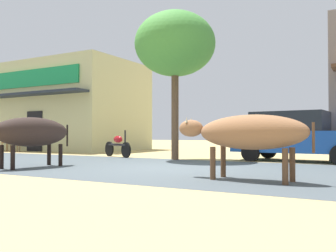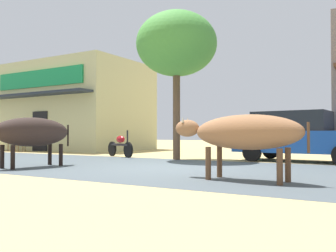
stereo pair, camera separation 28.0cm
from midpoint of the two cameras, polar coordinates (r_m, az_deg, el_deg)
name	(u,v)px [view 2 (the right image)]	position (r m, az deg, el deg)	size (l,w,h in m)	color
ground	(164,168)	(9.80, 0.15, -6.54)	(80.00, 80.00, 0.00)	tan
asphalt_road	(164,168)	(9.80, 0.15, -6.53)	(72.00, 6.23, 0.00)	#465055
storefront_left_cafe	(76,108)	(22.42, -13.78, 2.79)	(7.93, 6.34, 4.93)	#C3BF87
roadside_tree	(176,45)	(13.30, 1.95, 12.54)	(2.87, 2.87, 5.25)	brown
parked_hatchback_car	(299,136)	(12.82, 20.32, -1.44)	(4.32, 2.23, 1.64)	#1A4BA0
parked_motorcycle	(120,145)	(14.53, -6.89, -2.97)	(1.79, 0.85, 1.05)	black
cow_near_brown	(31,132)	(10.56, -19.83, -0.93)	(1.04, 2.80, 1.35)	#30241F
cow_far_dark	(244,133)	(7.25, 12.79, -1.03)	(2.78, 0.84, 1.28)	#976542
cafe_chair_near_tree	(20,142)	(20.00, -21.66, -2.28)	(0.61, 0.61, 0.92)	brown
cafe_chair_by_doorway	(14,141)	(21.13, -22.44, -2.22)	(0.44, 0.44, 0.92)	brown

